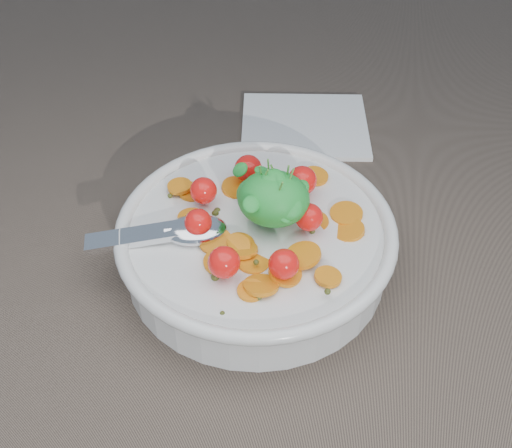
# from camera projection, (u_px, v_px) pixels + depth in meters

# --- Properties ---
(ground) EXTENTS (6.00, 6.00, 0.00)m
(ground) POSITION_uv_depth(u_px,v_px,m) (238.00, 260.00, 0.61)
(ground) COLOR #746353
(ground) RESTS_ON ground
(bowl) EXTENTS (0.27, 0.25, 0.11)m
(bowl) POSITION_uv_depth(u_px,v_px,m) (256.00, 241.00, 0.59)
(bowl) COLOR silver
(bowl) RESTS_ON ground
(napkin) EXTENTS (0.17, 0.15, 0.01)m
(napkin) POSITION_uv_depth(u_px,v_px,m) (305.00, 126.00, 0.77)
(napkin) COLOR white
(napkin) RESTS_ON ground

